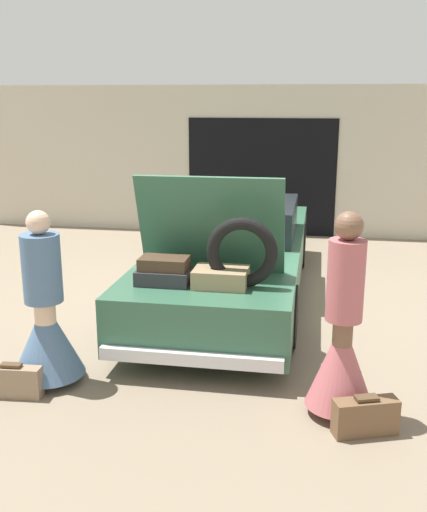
# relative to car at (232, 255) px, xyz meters

# --- Properties ---
(ground_plane) EXTENTS (40.00, 40.00, 0.00)m
(ground_plane) POSITION_rel_car_xyz_m (-0.00, 0.01, -0.57)
(ground_plane) COLOR #7F705B
(garage_wall_back) EXTENTS (12.00, 0.14, 2.80)m
(garage_wall_back) POSITION_rel_car_xyz_m (-0.00, 3.88, 0.82)
(garage_wall_back) COLOR beige
(garage_wall_back) RESTS_ON ground_plane
(car) EXTENTS (1.83, 5.33, 1.82)m
(car) POSITION_rel_car_xyz_m (0.00, 0.00, 0.00)
(car) COLOR #336047
(car) RESTS_ON ground_plane
(person_left) EXTENTS (0.66, 0.66, 1.62)m
(person_left) POSITION_rel_car_xyz_m (-1.32, -2.76, 0.00)
(person_left) COLOR beige
(person_left) RESTS_ON ground_plane
(person_right) EXTENTS (0.57, 0.57, 1.72)m
(person_right) POSITION_rel_car_xyz_m (1.32, -2.90, 0.05)
(person_right) COLOR brown
(person_right) RESTS_ON ground_plane
(suitcase_beside_left_person) EXTENTS (0.53, 0.17, 0.31)m
(suitcase_beside_left_person) POSITION_rel_car_xyz_m (-1.51, -3.10, -0.43)
(suitcase_beside_left_person) COLOR #8C7259
(suitcase_beside_left_person) RESTS_ON ground_plane
(suitcase_beside_right_person) EXTENTS (0.53, 0.32, 0.32)m
(suitcase_beside_right_person) POSITION_rel_car_xyz_m (1.52, -3.19, -0.42)
(suitcase_beside_right_person) COLOR brown
(suitcase_beside_right_person) RESTS_ON ground_plane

